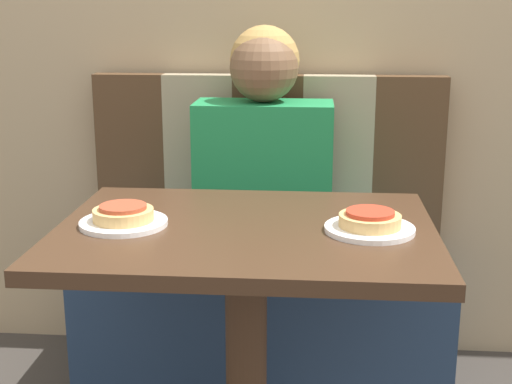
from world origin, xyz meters
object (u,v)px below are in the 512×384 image
Objects in this scene: plate_left at (124,223)px; pizza_right at (370,219)px; person at (264,147)px; pizza_left at (123,213)px; plate_right at (370,229)px.

pizza_right reaches higher than plate_left.
person reaches higher than plate_left.
pizza_left is 0.56m from pizza_right.
pizza_left is (-0.56, 0.00, 0.02)m from plate_right.
pizza_left reaches higher than plate_left.
person is 5.19× the size of pizza_left.
person is 0.66m from pizza_right.
pizza_right reaches higher than plate_right.
person is 0.67m from plate_right.
person is at bearing 64.81° from plate_left.
person reaches higher than plate_right.
plate_left is 0.02m from pizza_left.
plate_left is 1.00× the size of plate_right.
pizza_right is at bearing 0.00° from plate_left.
plate_right is (0.56, 0.00, 0.00)m from plate_left.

